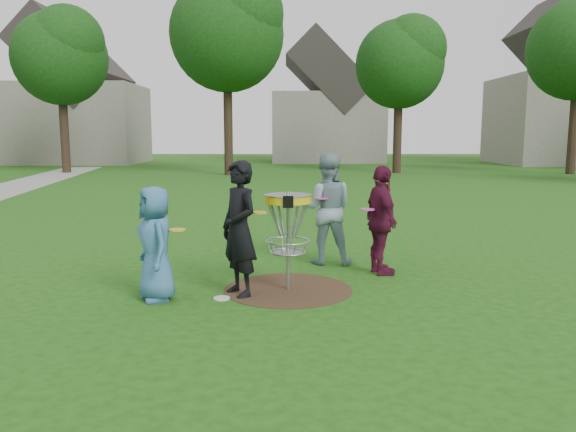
{
  "coord_description": "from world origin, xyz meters",
  "views": [
    {
      "loc": [
        -0.03,
        -7.63,
        2.18
      ],
      "look_at": [
        0.0,
        0.3,
        1.0
      ],
      "focal_mm": 35.0,
      "sensor_mm": 36.0,
      "label": 1
    }
  ],
  "objects_px": {
    "player_blue": "(156,244)",
    "player_maroon": "(381,220)",
    "player_black": "(239,229)",
    "player_grey": "(327,209)",
    "disc_golf_basket": "(288,218)"
  },
  "relations": [
    {
      "from": "player_blue",
      "to": "player_maroon",
      "type": "xyz_separation_m",
      "value": [
        3.16,
        1.35,
        0.09
      ]
    },
    {
      "from": "player_black",
      "to": "player_grey",
      "type": "distance_m",
      "value": 2.27
    },
    {
      "from": "player_black",
      "to": "disc_golf_basket",
      "type": "xyz_separation_m",
      "value": [
        0.65,
        0.25,
        0.11
      ]
    },
    {
      "from": "player_maroon",
      "to": "player_black",
      "type": "bearing_deg",
      "value": 105.7
    },
    {
      "from": "player_black",
      "to": "player_maroon",
      "type": "height_order",
      "value": "player_black"
    },
    {
      "from": "player_maroon",
      "to": "disc_golf_basket",
      "type": "relative_size",
      "value": 1.22
    },
    {
      "from": "disc_golf_basket",
      "to": "player_black",
      "type": "bearing_deg",
      "value": -159.32
    },
    {
      "from": "player_black",
      "to": "player_grey",
      "type": "bearing_deg",
      "value": 109.65
    },
    {
      "from": "player_blue",
      "to": "player_black",
      "type": "height_order",
      "value": "player_black"
    },
    {
      "from": "player_blue",
      "to": "player_maroon",
      "type": "relative_size",
      "value": 0.89
    },
    {
      "from": "player_black",
      "to": "player_maroon",
      "type": "xyz_separation_m",
      "value": [
        2.09,
        1.14,
        -0.07
      ]
    },
    {
      "from": "player_maroon",
      "to": "disc_golf_basket",
      "type": "distance_m",
      "value": 1.7
    },
    {
      "from": "player_maroon",
      "to": "disc_golf_basket",
      "type": "bearing_deg",
      "value": 108.92
    },
    {
      "from": "disc_golf_basket",
      "to": "player_grey",
      "type": "bearing_deg",
      "value": 68.17
    },
    {
      "from": "player_blue",
      "to": "disc_golf_basket",
      "type": "height_order",
      "value": "player_blue"
    }
  ]
}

